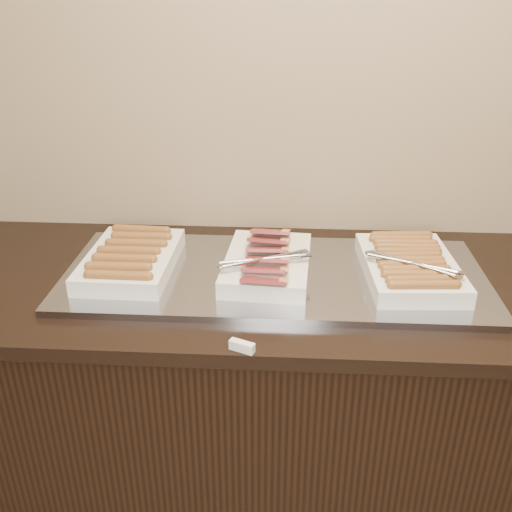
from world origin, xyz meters
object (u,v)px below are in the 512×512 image
Objects in this scene: counter at (270,400)px; warming_tray at (274,275)px; dish_right at (410,266)px; dish_center at (267,263)px; dish_left at (131,259)px.

counter is 0.46m from warming_tray.
dish_right reaches higher than counter.
warming_tray is 0.38m from dish_right.
warming_tray is (0.01, 0.00, 0.46)m from counter.
warming_tray is 3.18× the size of dish_center.
counter is at bearing 176.20° from dish_right.
dish_center is at bearing -168.60° from warming_tray.
dish_center is 0.98× the size of dish_right.
dish_left is 0.96× the size of dish_right.
warming_tray reaches higher than counter.
dish_center is 0.40m from dish_right.
warming_tray is at bearing 1.15° from dish_left.
dish_left is at bearing -180.00° from counter.
warming_tray is at bearing 176.19° from dish_right.
dish_left is at bearing -177.06° from dish_center.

